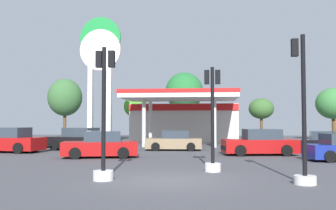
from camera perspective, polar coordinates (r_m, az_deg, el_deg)
ground_plane at (r=12.99m, az=-0.04°, el=-11.29°), size 90.00×90.00×0.00m
gas_station at (r=37.02m, az=2.51°, el=-2.29°), size 10.13×12.67×4.52m
station_pole_sign at (r=34.75m, az=-10.19°, el=6.11°), size 3.73×0.56×11.48m
car_0 at (r=21.46m, az=-10.14°, el=-6.04°), size 4.39×2.63×1.47m
car_1 at (r=26.57m, az=0.90°, el=-5.49°), size 3.98×1.96×1.39m
car_2 at (r=26.27m, az=22.50°, el=-5.32°), size 4.11×2.26×1.39m
car_3 at (r=23.39m, az=13.67°, el=-5.63°), size 4.55×2.45×1.55m
car_4 at (r=26.94m, az=-22.93°, el=-5.03°), size 4.72×2.47×1.62m
car_6 at (r=27.46m, az=-13.25°, el=-5.16°), size 4.71×2.83×1.58m
traffic_signal_0 at (r=15.23m, az=6.74°, el=-3.94°), size 0.65×0.68×4.17m
traffic_signal_1 at (r=12.75m, az=19.72°, el=-4.37°), size 0.69×0.70×4.76m
traffic_signal_2 at (r=13.03m, az=-9.65°, el=-3.85°), size 0.68×0.70×4.52m
tree_0 at (r=45.76m, az=-15.28°, el=1.10°), size 3.97×3.97×7.05m
tree_1 at (r=44.96m, az=-4.85°, el=-0.28°), size 2.90×2.90×5.14m
tree_2 at (r=43.43m, az=2.47°, el=2.07°), size 4.32×4.32×7.68m
tree_3 at (r=44.60m, az=13.89°, el=-0.56°), size 2.86×2.86×4.72m
tree_4 at (r=44.46m, az=23.66°, el=0.20°), size 3.66×3.66×5.69m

